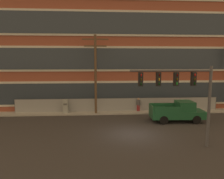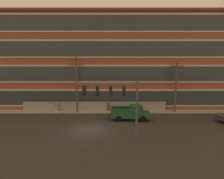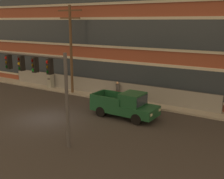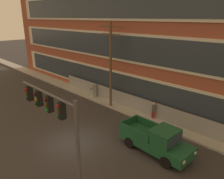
{
  "view_description": "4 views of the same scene",
  "coord_description": "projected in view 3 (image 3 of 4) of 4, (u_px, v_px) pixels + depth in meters",
  "views": [
    {
      "loc": [
        -2.77,
        -16.76,
        5.79
      ],
      "look_at": [
        -1.25,
        5.36,
        2.95
      ],
      "focal_mm": 35.0,
      "sensor_mm": 36.0,
      "label": 1
    },
    {
      "loc": [
        2.5,
        -16.04,
        6.28
      ],
      "look_at": [
        2.42,
        5.25,
        3.88
      ],
      "focal_mm": 24.0,
      "sensor_mm": 36.0,
      "label": 2
    },
    {
      "loc": [
        14.88,
        -14.39,
        7.18
      ],
      "look_at": [
        3.4,
        4.13,
        1.83
      ],
      "focal_mm": 45.0,
      "sensor_mm": 36.0,
      "label": 3
    },
    {
      "loc": [
        12.24,
        -7.95,
        9.01
      ],
      "look_at": [
        -0.48,
        4.56,
        3.03
      ],
      "focal_mm": 35.0,
      "sensor_mm": 36.0,
      "label": 4
    }
  ],
  "objects": [
    {
      "name": "sidewalk_building_side",
      "position": [
        100.0,
        96.0,
        27.24
      ],
      "size": [
        80.0,
        1.74,
        0.16
      ],
      "primitive_type": "cube",
      "color": "#9E9B93",
      "rests_on": "ground"
    },
    {
      "name": "pedestrian_near_cabinet",
      "position": [
        117.0,
        89.0,
        26.15
      ],
      "size": [
        0.44,
        0.46,
        1.69
      ],
      "color": "maroon",
      "rests_on": "ground"
    },
    {
      "name": "utility_pole_near_corner",
      "position": [
        71.0,
        46.0,
        27.14
      ],
      "size": [
        2.8,
        0.26,
        8.62
      ],
      "color": "brown",
      "rests_on": "ground"
    },
    {
      "name": "chain_link_fence",
      "position": [
        99.0,
        87.0,
        27.54
      ],
      "size": [
        23.19,
        0.06,
        1.64
      ],
      "color": "gray",
      "rests_on": "ground"
    },
    {
      "name": "electrical_cabinet",
      "position": [
        51.0,
        82.0,
        30.15
      ],
      "size": [
        0.56,
        0.52,
        1.65
      ],
      "color": "#939993",
      "rests_on": "ground"
    },
    {
      "name": "brick_mill_building",
      "position": [
        137.0,
        12.0,
        29.41
      ],
      "size": [
        53.51,
        10.0,
        16.14
      ],
      "color": "brown",
      "rests_on": "ground"
    },
    {
      "name": "ground_plane",
      "position": [
        45.0,
        118.0,
        21.2
      ],
      "size": [
        160.0,
        160.0,
        0.0
      ],
      "primitive_type": "plane",
      "color": "#333030"
    },
    {
      "name": "traffic_signal_mast",
      "position": [
        41.0,
        75.0,
        16.43
      ],
      "size": [
        5.5,
        0.43,
        5.5
      ],
      "color": "#4C4C51",
      "rests_on": "ground"
    },
    {
      "name": "pickup_truck_dark_green",
      "position": [
        126.0,
        106.0,
        21.2
      ],
      "size": [
        5.26,
        2.18,
        2.01
      ],
      "color": "#194C2D",
      "rests_on": "ground"
    }
  ]
}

